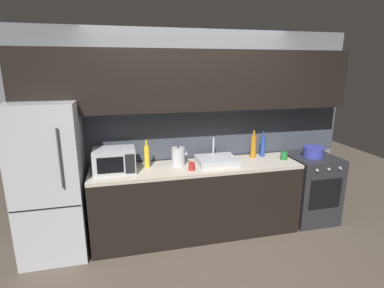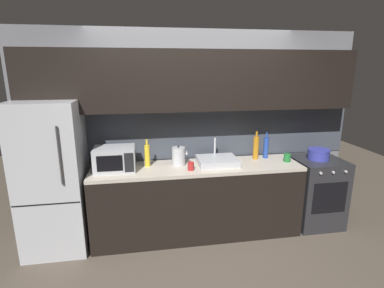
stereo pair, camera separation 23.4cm
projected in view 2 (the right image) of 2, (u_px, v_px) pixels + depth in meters
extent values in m
plane|color=#4C4238|center=(214.00, 281.00, 2.96)|extent=(10.00, 10.00, 0.00)
cube|color=slate|center=(192.00, 131.00, 3.89)|extent=(4.26, 0.10, 2.50)
cube|color=#3D424C|center=(193.00, 135.00, 3.85)|extent=(4.26, 0.01, 0.60)
cube|color=black|center=(195.00, 80.00, 3.51)|extent=(3.92, 0.34, 0.70)
cube|color=black|center=(197.00, 202.00, 3.71)|extent=(2.52, 0.60, 0.86)
cube|color=#B2A899|center=(197.00, 167.00, 3.60)|extent=(2.52, 0.60, 0.04)
cube|color=#ADAFB5|center=(53.00, 177.00, 3.34)|extent=(0.68, 0.66, 1.72)
cube|color=black|center=(46.00, 204.00, 3.06)|extent=(0.67, 0.00, 0.01)
cylinder|color=#333333|center=(59.00, 156.00, 2.95)|extent=(0.02, 0.02, 0.60)
cube|color=#232326|center=(315.00, 191.00, 3.97)|extent=(0.60, 0.60, 0.90)
cube|color=black|center=(330.00, 198.00, 3.67)|extent=(0.45, 0.01, 0.40)
cylinder|color=#B2B2B7|center=(321.00, 173.00, 3.55)|extent=(0.03, 0.02, 0.03)
cylinder|color=#B2B2B7|center=(333.00, 172.00, 3.57)|extent=(0.03, 0.02, 0.03)
cylinder|color=#B2B2B7|center=(346.00, 172.00, 3.60)|extent=(0.03, 0.02, 0.03)
cube|color=#A8AAAF|center=(115.00, 159.00, 3.42)|extent=(0.46, 0.34, 0.27)
cube|color=black|center=(110.00, 163.00, 3.25)|extent=(0.28, 0.01, 0.18)
cube|color=black|center=(129.00, 163.00, 3.28)|extent=(0.10, 0.01, 0.22)
cube|color=#ADAFB5|center=(217.00, 161.00, 3.65)|extent=(0.48, 0.38, 0.08)
cylinder|color=silver|center=(215.00, 146.00, 3.74)|extent=(0.02, 0.02, 0.22)
cylinder|color=#B7BABF|center=(179.00, 156.00, 3.61)|extent=(0.16, 0.16, 0.22)
sphere|color=black|center=(178.00, 146.00, 3.57)|extent=(0.02, 0.02, 0.02)
cone|color=#B7BABF|center=(187.00, 152.00, 3.61)|extent=(0.03, 0.03, 0.05)
cylinder|color=gold|center=(147.00, 156.00, 3.55)|extent=(0.06, 0.06, 0.26)
cylinder|color=gold|center=(147.00, 142.00, 3.51)|extent=(0.02, 0.02, 0.07)
cylinder|color=#B27019|center=(256.00, 148.00, 3.83)|extent=(0.07, 0.07, 0.29)
cylinder|color=#B27019|center=(257.00, 134.00, 3.79)|extent=(0.03, 0.03, 0.07)
cylinder|color=#234299|center=(266.00, 148.00, 3.88)|extent=(0.07, 0.07, 0.27)
cylinder|color=#234299|center=(267.00, 135.00, 3.84)|extent=(0.03, 0.03, 0.07)
cylinder|color=#1E6B2D|center=(287.00, 158.00, 3.74)|extent=(0.09, 0.09, 0.10)
cylinder|color=#A82323|center=(191.00, 166.00, 3.43)|extent=(0.07, 0.07, 0.10)
cylinder|color=#333899|center=(318.00, 155.00, 3.84)|extent=(0.27, 0.27, 0.12)
cylinder|color=#333899|center=(319.00, 150.00, 3.82)|extent=(0.27, 0.27, 0.02)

